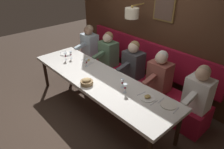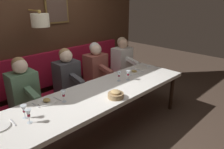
{
  "view_description": "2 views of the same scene",
  "coord_description": "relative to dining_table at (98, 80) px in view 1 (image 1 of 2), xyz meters",
  "views": [
    {
      "loc": [
        -2.01,
        -2.6,
        2.64
      ],
      "look_at": [
        0.05,
        -0.32,
        0.92
      ],
      "focal_mm": 33.2,
      "sensor_mm": 36.0,
      "label": 1
    },
    {
      "loc": [
        -2.1,
        1.85,
        2.05
      ],
      "look_at": [
        0.05,
        -0.32,
        0.92
      ],
      "focal_mm": 33.93,
      "sensor_mm": 36.0,
      "label": 2
    }
  ],
  "objects": [
    {
      "name": "bread_bowl",
      "position": [
        -0.29,
        -0.05,
        0.1
      ],
      "size": [
        0.22,
        0.22,
        0.12
      ],
      "color": "#9E7F56",
      "rests_on": "dining_table"
    },
    {
      "name": "diner_middle",
      "position": [
        0.88,
        -0.05,
        0.13
      ],
      "size": [
        0.6,
        0.4,
        0.79
      ],
      "color": "#3D3D42",
      "rests_on": "banquette_bench"
    },
    {
      "name": "banquette_bench",
      "position": [
        0.89,
        0.0,
        -0.46
      ],
      "size": [
        0.52,
        3.44,
        0.45
      ],
      "primitive_type": "cube",
      "color": "maroon",
      "rests_on": "ground_plane"
    },
    {
      "name": "wine_glass_2",
      "position": [
        0.02,
        -0.67,
        0.17
      ],
      "size": [
        0.07,
        0.07,
        0.16
      ],
      "color": "silver",
      "rests_on": "dining_table"
    },
    {
      "name": "wine_glass_4",
      "position": [
        0.09,
        1.05,
        0.17
      ],
      "size": [
        0.07,
        0.07,
        0.16
      ],
      "color": "silver",
      "rests_on": "dining_table"
    },
    {
      "name": "place_setting_2",
      "position": [
        0.26,
        -1.34,
        0.06
      ],
      "size": [
        0.24,
        0.33,
        0.01
      ],
      "color": "silver",
      "rests_on": "dining_table"
    },
    {
      "name": "back_wall_panel",
      "position": [
        1.46,
        0.0,
        0.68
      ],
      "size": [
        0.59,
        4.64,
        2.9
      ],
      "color": "#422819",
      "rests_on": "ground_plane"
    },
    {
      "name": "dining_table",
      "position": [
        0.0,
        0.0,
        0.0
      ],
      "size": [
        0.9,
        3.24,
        0.74
      ],
      "color": "silver",
      "rests_on": "ground_plane"
    },
    {
      "name": "place_setting_1",
      "position": [
        0.26,
        0.68,
        0.07
      ],
      "size": [
        0.24,
        0.32,
        0.05
      ],
      "color": "white",
      "rests_on": "dining_table"
    },
    {
      "name": "wine_glass_3",
      "position": [
        0.1,
        -0.53,
        0.17
      ],
      "size": [
        0.07,
        0.07,
        0.16
      ],
      "color": "silver",
      "rests_on": "dining_table"
    },
    {
      "name": "wine_glass_1",
      "position": [
        -0.04,
        1.06,
        0.17
      ],
      "size": [
        0.07,
        0.07,
        0.16
      ],
      "color": "silver",
      "rests_on": "dining_table"
    },
    {
      "name": "place_setting_3",
      "position": [
        0.17,
        -1.02,
        0.07
      ],
      "size": [
        0.24,
        0.32,
        0.05
      ],
      "color": "white",
      "rests_on": "dining_table"
    },
    {
      "name": "place_setting_0",
      "position": [
        0.11,
        1.34,
        0.06
      ],
      "size": [
        0.24,
        0.32,
        0.01
      ],
      "color": "white",
      "rests_on": "dining_table"
    },
    {
      "name": "wine_glass_0",
      "position": [
        0.11,
        0.52,
        0.17
      ],
      "size": [
        0.07,
        0.07,
        0.16
      ],
      "color": "silver",
      "rests_on": "dining_table"
    },
    {
      "name": "diner_nearest",
      "position": [
        0.88,
        -1.48,
        0.13
      ],
      "size": [
        0.6,
        0.4,
        0.79
      ],
      "color": "white",
      "rests_on": "banquette_bench"
    },
    {
      "name": "diner_far",
      "position": [
        0.88,
        0.73,
        0.13
      ],
      "size": [
        0.6,
        0.4,
        0.79
      ],
      "color": "#567A5B",
      "rests_on": "banquette_bench"
    },
    {
      "name": "diner_farthest",
      "position": [
        0.88,
        1.45,
        0.13
      ],
      "size": [
        0.6,
        0.4,
        0.79
      ],
      "color": "silver",
      "rests_on": "banquette_bench"
    },
    {
      "name": "ground_plane",
      "position": [
        0.0,
        0.0,
        -0.68
      ],
      "size": [
        12.0,
        12.0,
        0.0
      ],
      "primitive_type": "plane",
      "color": "#423328"
    },
    {
      "name": "diner_near",
      "position": [
        0.88,
        -0.71,
        0.13
      ],
      "size": [
        0.6,
        0.4,
        0.79
      ],
      "color": "#934C42",
      "rests_on": "banquette_bench"
    }
  ]
}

